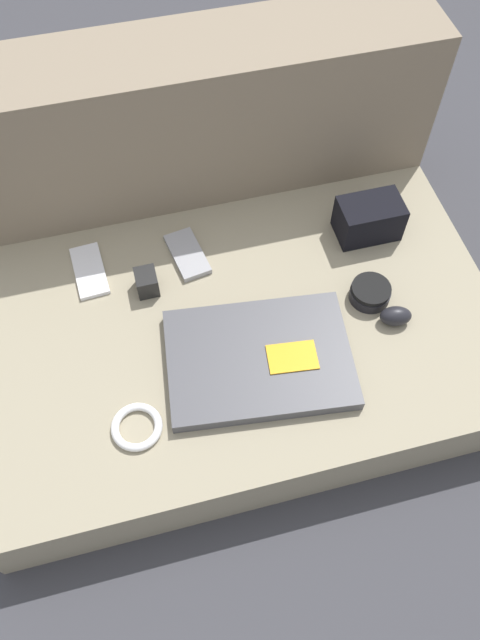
# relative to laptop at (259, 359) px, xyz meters

# --- Properties ---
(ground_plane) EXTENTS (8.00, 8.00, 0.00)m
(ground_plane) POSITION_rel_laptop_xyz_m (-0.01, 0.09, -0.15)
(ground_plane) COLOR #38383D
(couch_seat) EXTENTS (1.01, 0.62, 0.13)m
(couch_seat) POSITION_rel_laptop_xyz_m (-0.01, 0.09, -0.08)
(couch_seat) COLOR gray
(couch_seat) RESTS_ON ground_plane
(couch_backrest) EXTENTS (1.01, 0.20, 0.46)m
(couch_backrest) POSITION_rel_laptop_xyz_m (-0.01, 0.50, 0.08)
(couch_backrest) COLOR #7F705B
(couch_backrest) RESTS_ON ground_plane
(laptop) EXTENTS (0.36, 0.28, 0.03)m
(laptop) POSITION_rel_laptop_xyz_m (0.00, 0.00, 0.00)
(laptop) COLOR #47474C
(laptop) RESTS_ON couch_seat
(computer_mouse) EXTENTS (0.07, 0.05, 0.04)m
(computer_mouse) POSITION_rel_laptop_xyz_m (0.27, 0.02, 0.01)
(computer_mouse) COLOR black
(computer_mouse) RESTS_ON couch_seat
(speaker_puck) EXTENTS (0.08, 0.08, 0.03)m
(speaker_puck) POSITION_rel_laptop_xyz_m (0.25, 0.08, 0.00)
(speaker_puck) COLOR black
(speaker_puck) RESTS_ON couch_seat
(phone_silver) EXTENTS (0.07, 0.13, 0.01)m
(phone_silver) POSITION_rel_laptop_xyz_m (-0.28, 0.28, -0.01)
(phone_silver) COLOR silver
(phone_silver) RESTS_ON couch_seat
(phone_black) EXTENTS (0.08, 0.13, 0.01)m
(phone_black) POSITION_rel_laptop_xyz_m (-0.08, 0.28, -0.01)
(phone_black) COLOR #99999E
(phone_black) RESTS_ON couch_seat
(camera_pouch) EXTENTS (0.13, 0.08, 0.08)m
(camera_pouch) POSITION_rel_laptop_xyz_m (0.30, 0.25, 0.03)
(camera_pouch) COLOR black
(camera_pouch) RESTS_ON couch_seat
(charger_brick) EXTENTS (0.04, 0.05, 0.05)m
(charger_brick) POSITION_rel_laptop_xyz_m (-0.17, 0.21, 0.01)
(charger_brick) COLOR black
(charger_brick) RESTS_ON couch_seat
(cable_coil) EXTENTS (0.09, 0.09, 0.01)m
(cable_coil) POSITION_rel_laptop_xyz_m (-0.24, -0.07, -0.01)
(cable_coil) COLOR white
(cable_coil) RESTS_ON couch_seat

